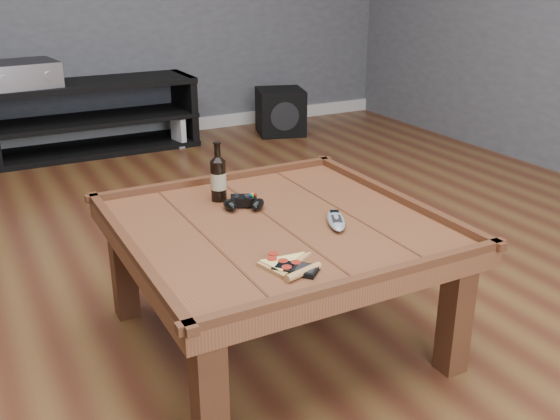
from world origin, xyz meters
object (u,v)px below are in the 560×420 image
game_console (179,133)px  pizza_slice (286,265)px  beer_bottle (218,177)px  game_controller (244,203)px  smartphone (296,269)px  av_receiver (19,74)px  coffee_table (277,239)px  media_console (95,117)px  remote_control (336,220)px  subwoofer (280,112)px

game_console → pizza_slice: bearing=-114.8°
beer_bottle → game_controller: bearing=-69.2°
smartphone → game_controller: bearing=39.3°
av_receiver → game_console: 1.13m
coffee_table → av_receiver: bearing=99.3°
game_controller → smartphone: 0.51m
coffee_table → beer_bottle: bearing=106.5°
av_receiver → beer_bottle: bearing=-87.9°
beer_bottle → smartphone: beer_bottle is taller
media_console → game_console: media_console is taller
media_console → remote_control: size_ratio=7.41×
pizza_slice → av_receiver: 3.07m
game_console → av_receiver: bearing=160.9°
coffee_table → smartphone: bearing=-109.4°
pizza_slice → remote_control: remote_control is taller
media_console → game_controller: size_ratio=9.26×
coffee_table → beer_bottle: beer_bottle is taller
beer_bottle → remote_control: bearing=-57.1°
beer_bottle → pizza_slice: 0.59m
subwoofer → game_console: (-0.83, 0.02, -0.08)m
coffee_table → game_controller: (-0.04, 0.17, 0.08)m
coffee_table → media_console: size_ratio=0.74×
remote_control → game_console: remote_control is taller
media_console → beer_bottle: bearing=-92.0°
beer_bottle → smartphone: bearing=-93.1°
smartphone → av_receiver: bearing=54.1°
pizza_slice → game_console: bearing=62.2°
media_console → pizza_slice: media_console is taller
beer_bottle → game_console: size_ratio=1.03×
beer_bottle → remote_control: 0.47m
game_controller → av_receiver: size_ratio=0.30×
subwoofer → game_console: bearing=-164.6°
pizza_slice → subwoofer: bearing=47.7°
game_controller → pizza_slice: bearing=-76.0°
coffee_table → pizza_slice: 0.34m
smartphone → game_console: bearing=35.0°
remote_control → game_controller: bearing=153.8°
av_receiver → subwoofer: av_receiver is taller
pizza_slice → av_receiver: size_ratio=0.49×
subwoofer → remote_control: bearing=-97.5°
av_receiver → pizza_slice: bearing=-90.4°
game_controller → smartphone: (-0.08, -0.50, -0.01)m
game_controller → subwoofer: bearing=84.1°
pizza_slice → smartphone: pizza_slice is taller
coffee_table → av_receiver: av_receiver is taller
media_console → smartphone: media_console is taller
smartphone → remote_control: remote_control is taller
coffee_table → smartphone: 0.36m
smartphone → remote_control: (0.28, 0.23, 0.01)m
media_console → remote_control: 2.86m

